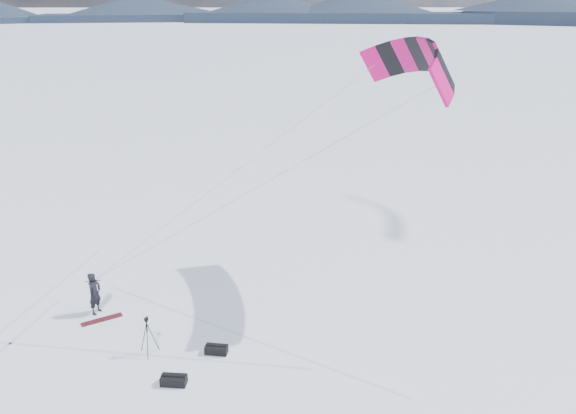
{
  "coord_description": "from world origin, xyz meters",
  "views": [
    {
      "loc": [
        5.22,
        -15.74,
        11.37
      ],
      "look_at": [
        5.76,
        4.73,
        3.79
      ],
      "focal_mm": 35.0,
      "sensor_mm": 36.0,
      "label": 1
    }
  ],
  "objects_px": {
    "snowkiter": "(97,313)",
    "gear_bag_a": "(216,349)",
    "tripod": "(147,331)",
    "gear_bag_b": "(174,380)",
    "snowboard": "(102,320)"
  },
  "relations": [
    {
      "from": "snowkiter",
      "to": "gear_bag_a",
      "type": "bearing_deg",
      "value": -99.43
    },
    {
      "from": "tripod",
      "to": "gear_bag_b",
      "type": "bearing_deg",
      "value": -89.82
    },
    {
      "from": "snowkiter",
      "to": "snowboard",
      "type": "distance_m",
      "value": 0.64
    },
    {
      "from": "snowboard",
      "to": "gear_bag_b",
      "type": "distance_m",
      "value": 5.11
    },
    {
      "from": "tripod",
      "to": "gear_bag_a",
      "type": "bearing_deg",
      "value": -34.69
    },
    {
      "from": "tripod",
      "to": "gear_bag_b",
      "type": "distance_m",
      "value": 2.15
    },
    {
      "from": "gear_bag_a",
      "to": "tripod",
      "type": "bearing_deg",
      "value": -171.96
    },
    {
      "from": "tripod",
      "to": "gear_bag_a",
      "type": "relative_size",
      "value": 1.72
    },
    {
      "from": "gear_bag_a",
      "to": "gear_bag_b",
      "type": "relative_size",
      "value": 0.97
    },
    {
      "from": "snowkiter",
      "to": "gear_bag_b",
      "type": "relative_size",
      "value": 2.0
    },
    {
      "from": "snowkiter",
      "to": "snowboard",
      "type": "height_order",
      "value": "snowkiter"
    },
    {
      "from": "snowkiter",
      "to": "tripod",
      "type": "relative_size",
      "value": 1.2
    },
    {
      "from": "gear_bag_b",
      "to": "snowkiter",
      "type": "bearing_deg",
      "value": 136.42
    },
    {
      "from": "snowkiter",
      "to": "tripod",
      "type": "xyz_separation_m",
      "value": [
        2.57,
        -2.72,
        0.9
      ]
    },
    {
      "from": "tripod",
      "to": "gear_bag_a",
      "type": "height_order",
      "value": "tripod"
    }
  ]
}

